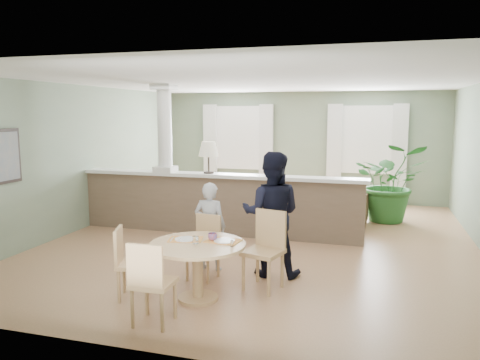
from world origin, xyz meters
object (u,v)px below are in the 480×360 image
(sofa, at_px, (290,200))
(houseplant, at_px, (391,183))
(chair_near, at_px, (150,280))
(chair_side, at_px, (128,260))
(chair_far_man, at_px, (266,246))
(dining_table, at_px, (198,255))
(man_person, at_px, (271,214))
(chair_far_boy, at_px, (205,244))
(child_person, at_px, (210,226))

(sofa, distance_m, houseplant, 2.05)
(chair_near, distance_m, chair_side, 0.85)
(sofa, xyz_separation_m, houseplant, (1.94, 0.54, 0.37))
(houseplant, distance_m, chair_side, 5.92)
(chair_far_man, relative_size, chair_side, 1.14)
(dining_table, xyz_separation_m, chair_far_man, (0.68, 0.61, -0.01))
(chair_far_man, distance_m, man_person, 0.57)
(chair_near, bearing_deg, chair_far_boy, -92.00)
(chair_far_man, bearing_deg, chair_far_boy, -172.82)
(chair_near, height_order, man_person, man_person)
(chair_far_boy, xyz_separation_m, child_person, (-0.04, 0.31, 0.16))
(dining_table, bearing_deg, sofa, 85.82)
(houseplant, relative_size, chair_far_boy, 1.90)
(dining_table, xyz_separation_m, chair_side, (-0.81, -0.19, -0.07))
(child_person, bearing_deg, houseplant, -124.02)
(houseplant, height_order, chair_far_boy, houseplant)
(houseplant, distance_m, dining_table, 5.36)
(chair_side, distance_m, child_person, 1.38)
(houseplant, distance_m, chair_far_man, 4.54)
(sofa, distance_m, man_person, 3.27)
(dining_table, relative_size, chair_far_boy, 1.35)
(man_person, bearing_deg, chair_far_boy, 18.04)
(chair_near, bearing_deg, man_person, -115.43)
(houseplant, height_order, chair_far_man, houseplant)
(child_person, bearing_deg, chair_far_man, 153.34)
(man_person, bearing_deg, houseplant, -118.20)
(houseplant, relative_size, chair_near, 1.76)
(dining_table, bearing_deg, chair_far_man, 41.92)
(sofa, xyz_separation_m, chair_near, (-0.53, -5.11, 0.07))
(chair_side, bearing_deg, sofa, -33.29)
(dining_table, height_order, man_person, man_person)
(chair_far_man, bearing_deg, chair_side, -136.33)
(houseplant, xyz_separation_m, dining_table, (-2.26, -4.85, -0.25))
(dining_table, distance_m, child_person, 1.07)
(chair_far_man, bearing_deg, sofa, 110.98)
(chair_far_boy, relative_size, chair_far_man, 0.86)
(chair_side, bearing_deg, chair_far_man, -81.00)
(sofa, bearing_deg, chair_far_boy, -89.13)
(man_person, bearing_deg, chair_far_man, 89.79)
(child_person, bearing_deg, chair_far_boy, 96.83)
(chair_far_boy, distance_m, chair_near, 1.53)
(child_person, bearing_deg, chair_side, 64.05)
(sofa, relative_size, houseplant, 1.84)
(chair_far_man, distance_m, child_person, 1.01)
(chair_far_man, height_order, chair_near, chair_far_man)
(dining_table, bearing_deg, man_person, 59.51)
(dining_table, height_order, chair_far_man, chair_far_man)
(houseplant, xyz_separation_m, child_person, (-2.49, -3.81, -0.17))
(houseplant, xyz_separation_m, chair_near, (-2.47, -5.65, -0.30))
(chair_far_boy, relative_size, man_person, 0.50)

